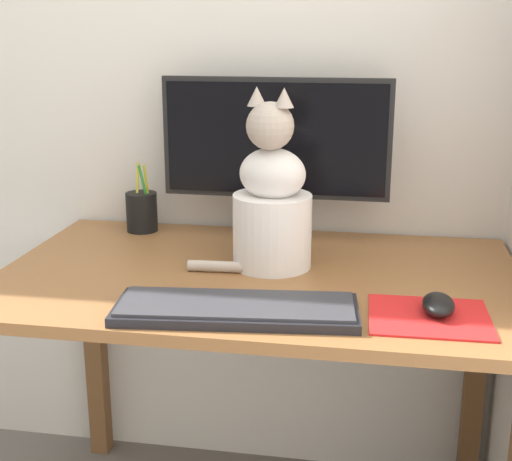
{
  "coord_description": "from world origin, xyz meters",
  "views": [
    {
      "loc": [
        0.25,
        -1.45,
        1.22
      ],
      "look_at": [
        0.01,
        -0.1,
        0.82
      ],
      "focal_mm": 50.0,
      "sensor_mm": 36.0,
      "label": 1
    }
  ],
  "objects_px": {
    "computer_mouse_right": "(438,304)",
    "monitor": "(277,149)",
    "pen_cup": "(142,211)",
    "keyboard": "(237,309)",
    "cat": "(271,202)"
  },
  "relations": [
    {
      "from": "computer_mouse_right",
      "to": "monitor",
      "type": "bearing_deg",
      "value": 130.56
    },
    {
      "from": "monitor",
      "to": "pen_cup",
      "type": "distance_m",
      "value": 0.4
    },
    {
      "from": "keyboard",
      "to": "pen_cup",
      "type": "height_order",
      "value": "pen_cup"
    },
    {
      "from": "monitor",
      "to": "cat",
      "type": "height_order",
      "value": "monitor"
    },
    {
      "from": "monitor",
      "to": "cat",
      "type": "bearing_deg",
      "value": -84.6
    },
    {
      "from": "monitor",
      "to": "computer_mouse_right",
      "type": "relative_size",
      "value": 5.44
    },
    {
      "from": "monitor",
      "to": "keyboard",
      "type": "xyz_separation_m",
      "value": [
        -0.0,
        -0.49,
        -0.22
      ]
    },
    {
      "from": "computer_mouse_right",
      "to": "pen_cup",
      "type": "xyz_separation_m",
      "value": [
        -0.73,
        0.45,
        0.03
      ]
    },
    {
      "from": "cat",
      "to": "pen_cup",
      "type": "relative_size",
      "value": 2.2
    },
    {
      "from": "keyboard",
      "to": "computer_mouse_right",
      "type": "distance_m",
      "value": 0.38
    },
    {
      "from": "computer_mouse_right",
      "to": "cat",
      "type": "bearing_deg",
      "value": 147.45
    },
    {
      "from": "pen_cup",
      "to": "cat",
      "type": "bearing_deg",
      "value": -31.05
    },
    {
      "from": "monitor",
      "to": "cat",
      "type": "relative_size",
      "value": 1.41
    },
    {
      "from": "monitor",
      "to": "computer_mouse_right",
      "type": "xyz_separation_m",
      "value": [
        0.37,
        -0.43,
        -0.21
      ]
    },
    {
      "from": "keyboard",
      "to": "cat",
      "type": "xyz_separation_m",
      "value": [
        0.02,
        0.29,
        0.14
      ]
    }
  ]
}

